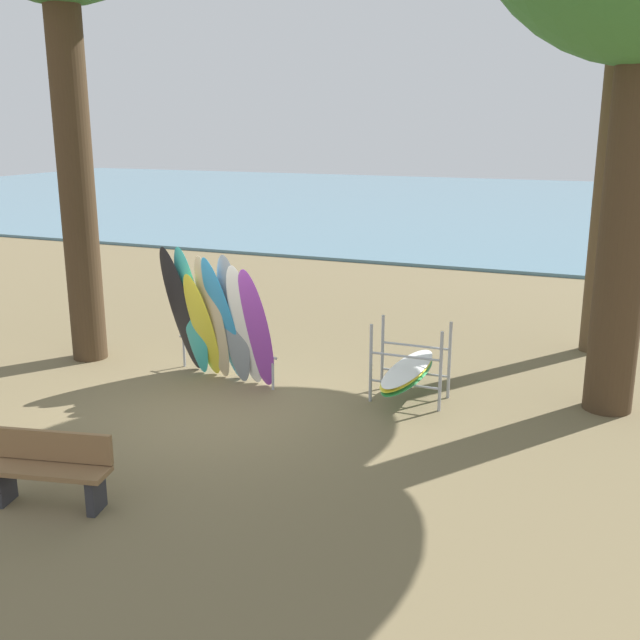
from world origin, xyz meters
name	(u,v)px	position (x,y,z in m)	size (l,w,h in m)	color
ground_plane	(215,409)	(0.00, 0.00, 0.00)	(80.00, 80.00, 0.00)	brown
lake_water	(510,206)	(0.00, 30.41, 0.05)	(80.00, 36.00, 0.10)	slate
leaning_board_pile	(217,320)	(-0.55, 1.13, 1.08)	(2.23, 1.07, 2.29)	black
board_storage_rack	(408,371)	(2.61, 1.54, 0.47)	(1.15, 2.12, 1.25)	#9EA0A5
park_bench	(51,468)	(-0.24, -3.24, 0.45)	(1.45, 0.69, 0.85)	#2D2D33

